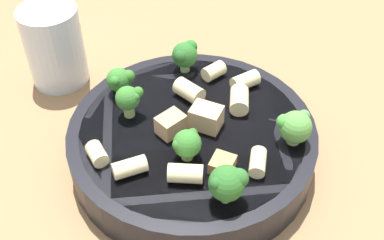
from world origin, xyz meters
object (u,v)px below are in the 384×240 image
rigatoni_7 (245,81)px  rigatoni_3 (189,91)px  broccoli_floret_2 (129,98)px  rigatoni_4 (97,154)px  drinking_glass (55,50)px  broccoli_floret_0 (185,55)px  chicken_chunk_2 (171,124)px  rigatoni_0 (239,100)px  rigatoni_2 (258,162)px  broccoli_floret_5 (187,144)px  rigatoni_5 (216,72)px  chicken_chunk_0 (206,117)px  broccoli_floret_4 (228,183)px  broccoli_floret_3 (120,80)px  chicken_chunk_1 (223,164)px  pasta_bowl (192,140)px  rigatoni_6 (130,167)px  rigatoni_1 (185,173)px  broccoli_floret_1 (295,127)px

rigatoni_7 → rigatoni_3: bearing=123.1°
broccoli_floret_2 → rigatoni_4: (-0.06, 0.01, -0.01)m
rigatoni_3 → drinking_glass: bearing=78.0°
broccoli_floret_0 → drinking_glass: (-0.01, 0.15, -0.02)m
rigatoni_4 → chicken_chunk_2: (0.05, -0.05, 0.00)m
rigatoni_0 → rigatoni_7: bearing=1.5°
rigatoni_2 → rigatoni_0: bearing=24.1°
rigatoni_0 → rigatoni_7: rigatoni_0 is taller
broccoli_floret_5 → rigatoni_5: (0.11, 0.00, -0.01)m
broccoli_floret_5 → chicken_chunk_0: size_ratio=1.07×
broccoli_floret_2 → rigatoni_3: broccoli_floret_2 is taller
rigatoni_7 → rigatoni_2: bearing=-162.3°
rigatoni_2 → rigatoni_3: 0.11m
broccoli_floret_4 → rigatoni_0: 0.11m
rigatoni_2 → rigatoni_7: bearing=17.7°
broccoli_floret_2 → broccoli_floret_3: 0.03m
broccoli_floret_0 → chicken_chunk_0: (-0.07, -0.04, -0.01)m
rigatoni_0 → rigatoni_2: bearing=-155.9°
chicken_chunk_1 → drinking_glass: (0.11, 0.22, -0.01)m
broccoli_floret_5 → rigatoni_3: 0.08m
broccoli_floret_3 → broccoli_floret_4: (-0.10, -0.13, 0.00)m
pasta_bowl → drinking_glass: bearing=67.5°
broccoli_floret_5 → rigatoni_4: (-0.02, 0.07, -0.01)m
rigatoni_7 → drinking_glass: (0.00, 0.21, -0.01)m
rigatoni_2 → drinking_glass: 0.27m
broccoli_floret_5 → drinking_glass: (0.11, 0.18, -0.02)m
broccoli_floret_5 → drinking_glass: drinking_glass is taller
broccoli_floret_2 → broccoli_floret_4: 0.13m
rigatoni_6 → drinking_glass: drinking_glass is taller
rigatoni_1 → rigatoni_4: bearing=90.0°
rigatoni_0 → drinking_glass: (0.03, 0.21, -0.01)m
rigatoni_1 → rigatoni_2: 0.06m
pasta_bowl → broccoli_floret_1: size_ratio=7.06×
rigatoni_1 → rigatoni_6: 0.05m
broccoli_floret_1 → broccoli_floret_2: bearing=92.7°
chicken_chunk_1 → chicken_chunk_0: bearing=30.1°
broccoli_floret_5 → drinking_glass: size_ratio=0.33×
pasta_bowl → rigatoni_6: rigatoni_6 is taller
rigatoni_5 → chicken_chunk_1: (-0.12, -0.04, -0.00)m
pasta_bowl → rigatoni_1: size_ratio=8.01×
pasta_bowl → drinking_glass: drinking_glass is taller
broccoli_floret_3 → rigatoni_0: (0.01, -0.12, -0.01)m
pasta_bowl → broccoli_floret_5: size_ratio=7.83×
broccoli_floret_4 → drinking_glass: drinking_glass is taller
chicken_chunk_2 → drinking_glass: 0.18m
broccoli_floret_3 → rigatoni_2: broccoli_floret_3 is taller
pasta_bowl → rigatoni_2: size_ratio=9.02×
broccoli_floret_1 → rigatoni_5: broccoli_floret_1 is taller
rigatoni_7 → chicken_chunk_2: (-0.08, 0.05, 0.00)m
chicken_chunk_2 → broccoli_floret_4: bearing=-132.2°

